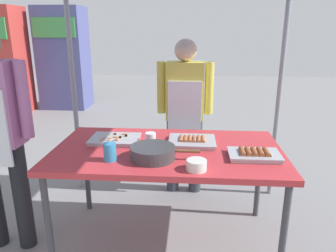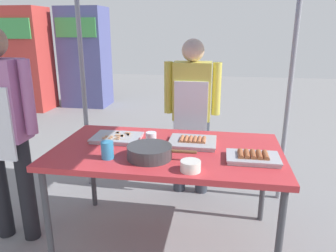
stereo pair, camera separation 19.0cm
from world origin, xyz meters
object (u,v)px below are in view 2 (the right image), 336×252
at_px(tray_grilled_sausages, 193,142).
at_px(drink_cup_near_edge, 151,138).
at_px(tray_meat_skewers, 117,138).
at_px(customer_nearby, 2,121).
at_px(neighbor_stall_left, 85,58).
at_px(tray_pork_links, 253,157).
at_px(vendor_woman, 192,107).
at_px(stall_table, 167,155).
at_px(condiment_bowl, 191,166).
at_px(drink_cup_by_wok, 107,150).
at_px(cooking_wok, 150,152).
at_px(neighbor_stall_right, 21,60).

relative_size(tray_grilled_sausages, drink_cup_near_edge, 3.99).
relative_size(tray_meat_skewers, customer_nearby, 0.23).
distance_m(tray_grilled_sausages, neighbor_stall_left, 4.86).
height_order(tray_pork_links, vendor_woman, vendor_woman).
distance_m(stall_table, tray_pork_links, 0.60).
distance_m(tray_pork_links, neighbor_stall_left, 5.28).
height_order(tray_meat_skewers, drink_cup_near_edge, drink_cup_near_edge).
bearing_deg(tray_meat_skewers, tray_pork_links, -13.67).
bearing_deg(condiment_bowl, tray_pork_links, 30.42).
xyz_separation_m(stall_table, drink_cup_near_edge, (-0.13, 0.08, 0.10)).
height_order(tray_grilled_sausages, vendor_woman, vendor_woman).
bearing_deg(drink_cup_by_wok, neighbor_stall_left, 114.71).
bearing_deg(neighbor_stall_left, customer_nearby, -73.98).
bearing_deg(neighbor_stall_left, drink_cup_by_wok, -65.29).
xyz_separation_m(drink_cup_near_edge, drink_cup_by_wok, (-0.22, -0.32, 0.02)).
bearing_deg(customer_nearby, tray_grilled_sausages, 10.89).
height_order(cooking_wok, neighbor_stall_right, neighbor_stall_right).
bearing_deg(neighbor_stall_left, vendor_woman, -53.77).
xyz_separation_m(tray_grilled_sausages, customer_nearby, (-1.32, -0.25, 0.17)).
relative_size(drink_cup_by_wok, vendor_woman, 0.08).
xyz_separation_m(stall_table, cooking_wok, (-0.08, -0.19, 0.10)).
height_order(tray_pork_links, drink_cup_by_wok, drink_cup_by_wok).
height_order(tray_pork_links, customer_nearby, customer_nearby).
bearing_deg(tray_meat_skewers, neighbor_stall_left, 115.98).
xyz_separation_m(tray_meat_skewers, cooking_wok, (0.32, -0.31, 0.03)).
bearing_deg(tray_meat_skewers, drink_cup_by_wok, -81.62).
xyz_separation_m(customer_nearby, neighbor_stall_left, (-1.25, 4.37, 0.05)).
bearing_deg(tray_grilled_sausages, vendor_woman, 95.89).
distance_m(cooking_wok, neighbor_stall_right, 5.21).
bearing_deg(drink_cup_near_edge, stall_table, -31.86).
distance_m(stall_table, cooking_wok, 0.23).
height_order(drink_cup_by_wok, neighbor_stall_left, neighbor_stall_left).
xyz_separation_m(drink_cup_by_wok, vendor_woman, (0.45, 1.05, 0.06)).
height_order(condiment_bowl, vendor_woman, vendor_woman).
distance_m(tray_pork_links, customer_nearby, 1.74).
distance_m(cooking_wok, vendor_woman, 1.02).
distance_m(tray_meat_skewers, cooking_wok, 0.45).
xyz_separation_m(tray_pork_links, condiment_bowl, (-0.38, -0.22, 0.01)).
relative_size(drink_cup_by_wok, customer_nearby, 0.07).
relative_size(drink_cup_near_edge, vendor_woman, 0.06).
bearing_deg(neighbor_stall_right, drink_cup_near_edge, -46.97).
bearing_deg(tray_grilled_sausages, tray_pork_links, -29.81).
relative_size(tray_grilled_sausages, customer_nearby, 0.21).
xyz_separation_m(condiment_bowl, vendor_woman, (-0.10, 1.15, 0.08)).
relative_size(drink_cup_near_edge, neighbor_stall_left, 0.04).
relative_size(drink_cup_by_wok, neighbor_stall_left, 0.06).
xyz_separation_m(drink_cup_near_edge, neighbor_stall_right, (-3.39, 3.63, 0.19)).
bearing_deg(customer_nearby, neighbor_stall_left, 106.02).
height_order(condiment_bowl, drink_cup_by_wok, drink_cup_by_wok).
distance_m(stall_table, drink_cup_by_wok, 0.44).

